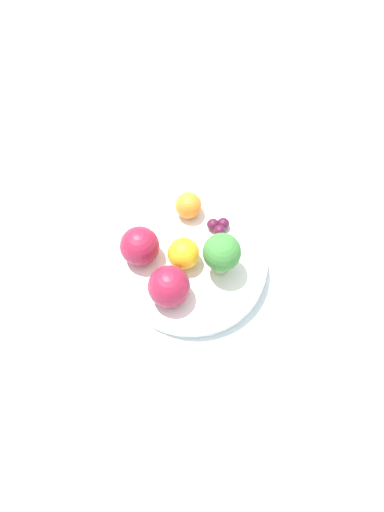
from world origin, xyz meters
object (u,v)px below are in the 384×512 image
bowl (192,265)px  apple_red (169,287)px  orange_back (184,254)px  apple_green (140,246)px  broccoli (223,250)px  grape_cluster (219,226)px  orange_front (188,205)px

bowl → apple_red: 0.07m
orange_back → apple_green: bearing=11.3°
bowl → apple_red: apple_red is taller
apple_red → apple_green: 0.07m
broccoli → apple_green: broccoli is taller
grape_cluster → apple_red: bearing=77.1°
grape_cluster → bowl: bearing=72.6°
bowl → orange_back: (0.01, 0.01, 0.03)m
grape_cluster → orange_back: bearing=66.8°
broccoli → orange_front: 0.10m
orange_front → orange_back: bearing=105.5°
broccoli → orange_back: broccoli is taller
bowl → broccoli: 0.07m
broccoli → apple_red: size_ratio=1.26×
apple_red → orange_front: size_ratio=1.43×
bowl → orange_back: size_ratio=4.77×
orange_front → grape_cluster: bearing=165.7°
orange_front → apple_red: bearing=99.5°
apple_red → grape_cluster: apple_red is taller
orange_front → orange_back: 0.08m
bowl → broccoli: broccoli is taller
broccoli → apple_green: size_ratio=1.29×
broccoli → grape_cluster: size_ratio=2.24×
apple_green → grape_cluster: 0.11m
bowl → orange_front: size_ratio=5.41×
bowl → grape_cluster: bearing=-107.4°
bowl → orange_back: 0.04m
orange_back → grape_cluster: orange_back is taller
orange_back → grape_cluster: (-0.03, -0.06, -0.01)m
broccoli → apple_green: 0.11m
bowl → apple_green: bearing=15.0°
grape_cluster → orange_front: bearing=-14.3°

